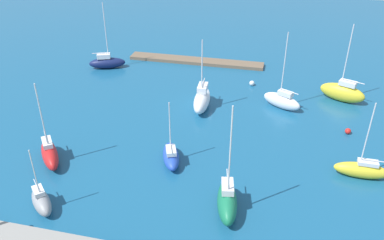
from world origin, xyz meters
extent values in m
plane|color=#19567F|center=(0.00, 0.00, 0.00)|extent=(160.00, 160.00, 0.00)
cube|color=brown|center=(5.03, -16.50, 0.31)|extent=(26.57, 3.06, 0.62)
ellipsoid|color=yellow|center=(-21.87, 14.47, 0.94)|extent=(6.29, 1.90, 1.88)
cube|color=silver|center=(-22.37, 14.47, 2.11)|extent=(2.27, 1.12, 0.47)
cylinder|color=silver|center=(-21.56, 14.46, 5.85)|extent=(0.15, 0.15, 7.94)
cylinder|color=silver|center=(-23.01, 14.48, 2.50)|extent=(2.91, 0.16, 0.12)
ellipsoid|color=white|center=(-0.07, 1.98, 1.38)|extent=(2.74, 7.57, 2.76)
cube|color=silver|center=(-0.04, 1.39, 3.24)|extent=(1.54, 2.75, 0.95)
cylinder|color=silver|center=(-0.09, 2.35, 6.97)|extent=(0.18, 0.18, 8.41)
cylinder|color=silver|center=(0.00, 0.75, 3.86)|extent=(0.32, 3.21, 0.14)
ellipsoid|color=#2347B2|center=(0.74, 16.76, 0.90)|extent=(3.82, 5.98, 1.80)
cube|color=silver|center=(0.58, 17.19, 2.07)|extent=(1.82, 2.32, 0.53)
cylinder|color=silver|center=(0.84, 16.50, 5.04)|extent=(0.14, 0.14, 6.49)
cylinder|color=silver|center=(0.47, 17.48, 2.48)|extent=(0.84, 2.00, 0.11)
ellipsoid|color=red|center=(15.37, 20.12, 1.15)|extent=(5.50, 6.33, 2.30)
cube|color=silver|center=(15.70, 19.70, 2.60)|extent=(2.33, 2.55, 0.59)
cylinder|color=silver|center=(15.17, 20.38, 6.61)|extent=(0.16, 0.16, 8.61)
cylinder|color=silver|center=(16.12, 19.16, 3.04)|extent=(2.00, 2.52, 0.13)
ellipsoid|color=gray|center=(11.81, 27.92, 0.94)|extent=(4.55, 4.52, 1.89)
cube|color=silver|center=(12.07, 27.65, 2.15)|extent=(1.92, 1.92, 0.53)
cylinder|color=silver|center=(11.64, 28.08, 4.78)|extent=(0.11, 0.11, 5.79)
cylinder|color=silver|center=(12.46, 27.27, 2.57)|extent=(1.71, 1.69, 0.09)
ellipsoid|color=#19724C|center=(-7.35, 23.89, 1.28)|extent=(3.22, 6.74, 2.56)
cube|color=silver|center=(-7.26, 23.38, 2.92)|extent=(1.64, 2.52, 0.72)
cylinder|color=silver|center=(-7.41, 24.21, 7.69)|extent=(0.16, 0.16, 10.26)
cylinder|color=silver|center=(-7.12, 22.67, 3.43)|extent=(0.70, 3.11, 0.12)
ellipsoid|color=#141E4C|center=(20.88, -9.91, 1.01)|extent=(7.16, 4.63, 2.01)
cube|color=silver|center=(21.38, -9.71, 2.44)|extent=(2.78, 2.19, 0.86)
cylinder|color=silver|center=(20.56, -10.03, 7.21)|extent=(0.16, 0.16, 10.40)
cylinder|color=silver|center=(21.94, -9.49, 3.02)|extent=(2.79, 1.19, 0.13)
ellipsoid|color=yellow|center=(-21.44, -5.73, 1.41)|extent=(7.45, 4.95, 2.81)
cube|color=silver|center=(-21.96, -5.51, 3.19)|extent=(2.91, 2.30, 0.75)
cylinder|color=silver|center=(-21.12, -5.87, 7.64)|extent=(0.17, 0.17, 9.65)
cylinder|color=silver|center=(-22.67, -5.21, 3.71)|extent=(3.16, 1.44, 0.14)
ellipsoid|color=white|center=(-12.09, -1.01, 1.14)|extent=(6.39, 4.65, 2.29)
cube|color=silver|center=(-12.53, -0.77, 2.65)|extent=(2.51, 2.06, 0.72)
cylinder|color=silver|center=(-11.82, -1.16, 7.17)|extent=(0.15, 0.15, 9.77)
cylinder|color=silver|center=(-13.11, -0.45, 3.16)|extent=(2.63, 1.52, 0.12)
sphere|color=white|center=(-6.85, -8.19, 0.44)|extent=(0.88, 0.88, 0.88)
sphere|color=red|center=(-21.47, 4.69, 0.41)|extent=(0.82, 0.82, 0.82)
camera|label=1|loc=(-10.89, 55.22, 29.32)|focal=36.96mm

